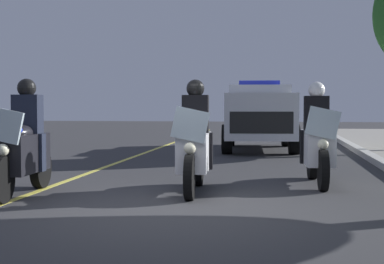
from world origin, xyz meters
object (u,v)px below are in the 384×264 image
at_px(police_motorcycle_lead_right, 194,146).
at_px(police_motorcycle_trailing, 317,143).
at_px(police_motorcycle_lead_left, 23,148).
at_px(police_suv, 259,114).

relative_size(police_motorcycle_lead_right, police_motorcycle_trailing, 1.00).
height_order(police_motorcycle_lead_left, police_motorcycle_trailing, same).
height_order(police_motorcycle_lead_right, police_motorcycle_trailing, same).
height_order(police_motorcycle_lead_left, police_motorcycle_lead_right, same).
bearing_deg(police_suv, police_motorcycle_trailing, 9.08).
bearing_deg(police_motorcycle_lead_left, police_suv, 161.38).
distance_m(police_motorcycle_trailing, police_suv, 7.64).
distance_m(police_motorcycle_lead_left, police_suv, 9.87).
bearing_deg(police_motorcycle_lead_left, police_motorcycle_trailing, 112.61).
relative_size(police_motorcycle_lead_left, police_suv, 0.43).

